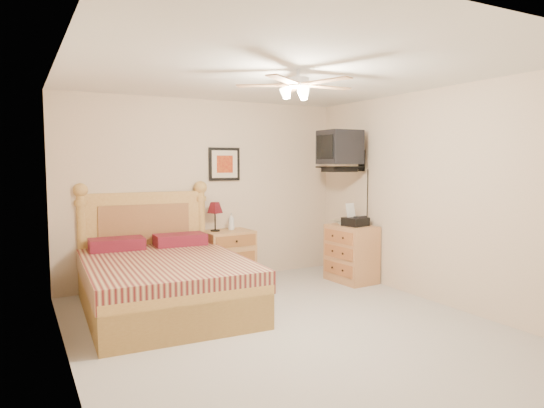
{
  "coord_description": "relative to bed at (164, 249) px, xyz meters",
  "views": [
    {
      "loc": [
        -2.35,
        -4.08,
        1.65
      ],
      "look_at": [
        0.32,
        0.9,
        1.16
      ],
      "focal_mm": 32.0,
      "sensor_mm": 36.0,
      "label": 1
    }
  ],
  "objects": [
    {
      "name": "table_lamp",
      "position": [
        0.96,
        0.93,
        0.21
      ],
      "size": [
        0.28,
        0.28,
        0.4
      ],
      "primitive_type": null,
      "rotation": [
        0.0,
        0.0,
        -0.39
      ],
      "color": "#510E17",
      "rests_on": "nightstand"
    },
    {
      "name": "floor",
      "position": [
        0.91,
        -1.12,
        -0.7
      ],
      "size": [
        4.5,
        4.5,
        0.0
      ],
      "primitive_type": "plane",
      "color": "#A8A197",
      "rests_on": "ground"
    },
    {
      "name": "lotion_bottle",
      "position": [
        1.2,
        0.93,
        0.13
      ],
      "size": [
        0.1,
        0.1,
        0.23
      ],
      "primitive_type": "imported",
      "rotation": [
        0.0,
        0.0,
        -0.09
      ],
      "color": "silver",
      "rests_on": "nightstand"
    },
    {
      "name": "wall_back",
      "position": [
        0.91,
        1.13,
        0.55
      ],
      "size": [
        4.0,
        0.04,
        2.5
      ],
      "primitive_type": "cube",
      "color": "beige",
      "rests_on": "ground"
    },
    {
      "name": "wall_right",
      "position": [
        2.91,
        -1.12,
        0.55
      ],
      "size": [
        0.04,
        4.5,
        2.5
      ],
      "primitive_type": "cube",
      "color": "beige",
      "rests_on": "ground"
    },
    {
      "name": "dresser",
      "position": [
        2.64,
        0.1,
        -0.31
      ],
      "size": [
        0.5,
        0.69,
        0.78
      ],
      "primitive_type": "cube",
      "rotation": [
        0.0,
        0.0,
        0.06
      ],
      "color": "#AB7546",
      "rests_on": "ground"
    },
    {
      "name": "nightstand",
      "position": [
        1.13,
        0.88,
        -0.34
      ],
      "size": [
        0.69,
        0.54,
        0.71
      ],
      "primitive_type": "cube",
      "rotation": [
        0.0,
        0.0,
        0.07
      ],
      "color": "olive",
      "rests_on": "ground"
    },
    {
      "name": "magazine_upper",
      "position": [
        2.59,
        0.36,
        0.12
      ],
      "size": [
        0.26,
        0.29,
        0.02
      ],
      "primitive_type": "imported",
      "rotation": [
        0.0,
        0.0,
        0.42
      ],
      "color": "tan",
      "rests_on": "magazine_lower"
    },
    {
      "name": "wall_front",
      "position": [
        0.91,
        -3.37,
        0.55
      ],
      "size": [
        4.0,
        0.04,
        2.5
      ],
      "primitive_type": "cube",
      "color": "beige",
      "rests_on": "ground"
    },
    {
      "name": "magazine_lower",
      "position": [
        2.58,
        0.37,
        0.1
      ],
      "size": [
        0.32,
        0.36,
        0.03
      ],
      "primitive_type": "imported",
      "rotation": [
        0.0,
        0.0,
        -0.4
      ],
      "color": "beige",
      "rests_on": "dresser"
    },
    {
      "name": "ceiling_fan",
      "position": [
        0.91,
        -1.32,
        1.66
      ],
      "size": [
        1.14,
        1.14,
        0.28
      ],
      "primitive_type": null,
      "color": "white",
      "rests_on": "ceiling"
    },
    {
      "name": "ceiling",
      "position": [
        0.91,
        -1.12,
        1.8
      ],
      "size": [
        4.0,
        4.5,
        0.04
      ],
      "primitive_type": "cube",
      "color": "white",
      "rests_on": "ground"
    },
    {
      "name": "fax_machine",
      "position": [
        2.65,
        0.03,
        0.23
      ],
      "size": [
        0.34,
        0.35,
        0.31
      ],
      "primitive_type": null,
      "rotation": [
        0.0,
        0.0,
        0.17
      ],
      "color": "black",
      "rests_on": "dresser"
    },
    {
      "name": "bed",
      "position": [
        0.0,
        0.0,
        0.0
      ],
      "size": [
        1.73,
        2.22,
        1.4
      ],
      "primitive_type": null,
      "rotation": [
        0.0,
        0.0,
        -0.04
      ],
      "color": "#BB8943",
      "rests_on": "ground"
    },
    {
      "name": "framed_picture",
      "position": [
        1.18,
        1.11,
        0.92
      ],
      "size": [
        0.46,
        0.04,
        0.46
      ],
      "primitive_type": "cube",
      "color": "black",
      "rests_on": "wall_back"
    },
    {
      "name": "wall_tv",
      "position": [
        2.66,
        0.22,
        1.11
      ],
      "size": [
        0.56,
        0.46,
        0.58
      ],
      "primitive_type": null,
      "color": "black",
      "rests_on": "wall_right"
    },
    {
      "name": "wall_left",
      "position": [
        -1.09,
        -1.12,
        0.55
      ],
      "size": [
        0.04,
        4.5,
        2.5
      ],
      "primitive_type": "cube",
      "color": "beige",
      "rests_on": "ground"
    }
  ]
}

